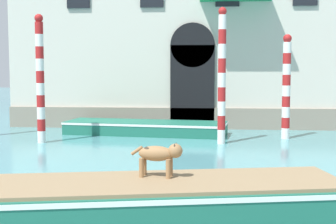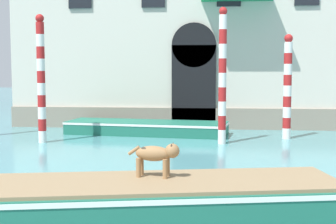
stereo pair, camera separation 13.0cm
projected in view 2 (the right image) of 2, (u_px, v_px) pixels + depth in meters
The scene contains 6 objects.
boat_foreground at pixel (120, 197), 7.81m from camera, with size 7.83×3.29×0.55m.
dog_on_deck at pixel (157, 154), 8.08m from camera, with size 0.92×0.34×0.61m.
boat_moored_near_palazzo at pixel (147, 127), 17.51m from camera, with size 6.17×2.45×0.48m.
mooring_pole_0 at pixel (41, 78), 15.31m from camera, with size 0.27×0.27×4.21m.
mooring_pole_2 at pixel (222, 76), 15.06m from camera, with size 0.26×0.26×4.40m.
mooring_pole_3 at pixel (287, 86), 16.19m from camera, with size 0.29×0.29×3.63m.
Camera 2 is at (4.01, -1.61, 2.41)m, focal length 50.00 mm.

